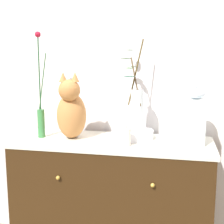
# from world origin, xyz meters

# --- Properties ---
(wall_back) EXTENTS (4.40, 0.08, 2.60)m
(wall_back) POSITION_xyz_m (0.00, 0.30, 1.30)
(wall_back) COLOR silver
(wall_back) RESTS_ON ground_plane
(sideboard) EXTENTS (1.24, 0.46, 0.81)m
(sideboard) POSITION_xyz_m (0.00, -0.00, 0.41)
(sideboard) COLOR #311E0D
(sideboard) RESTS_ON ground_plane
(cat_sitting) EXTENTS (0.22, 0.44, 0.42)m
(cat_sitting) POSITION_xyz_m (-0.26, 0.01, 0.99)
(cat_sitting) COLOR #B7783F
(cat_sitting) RESTS_ON sideboard
(vase_slim_green) EXTENTS (0.07, 0.05, 0.67)m
(vase_slim_green) POSITION_xyz_m (-0.46, -0.01, 0.98)
(vase_slim_green) COLOR #377C40
(vase_slim_green) RESTS_ON sideboard
(bowl_porcelain) EXTENTS (0.21, 0.21, 0.06)m
(bowl_porcelain) POSITION_xyz_m (0.14, 0.07, 0.84)
(bowl_porcelain) COLOR white
(bowl_porcelain) RESTS_ON sideboard
(vase_glass_clear) EXTENTS (0.15, 0.24, 0.57)m
(vase_glass_clear) POSITION_xyz_m (0.14, 0.07, 1.01)
(vase_glass_clear) COLOR silver
(vase_glass_clear) RESTS_ON bowl_porcelain
(jar_lidded_porcelain) EXTENTS (0.12, 0.12, 0.36)m
(jar_lidded_porcelain) POSITION_xyz_m (0.50, 0.02, 0.97)
(jar_lidded_porcelain) COLOR white
(jar_lidded_porcelain) RESTS_ON sideboard
(candle_pillar) EXTENTS (0.05, 0.05, 0.12)m
(candle_pillar) POSITION_xyz_m (0.11, -0.10, 0.86)
(candle_pillar) COLOR #F1D9CA
(candle_pillar) RESTS_ON sideboard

